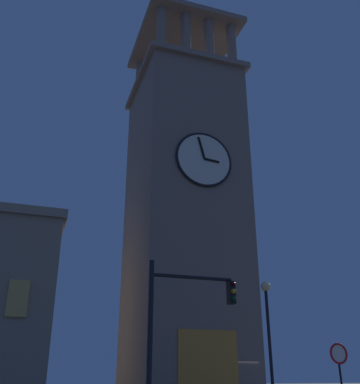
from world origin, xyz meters
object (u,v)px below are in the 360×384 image
Objects in this scene: no_horn_sign at (339,361)px; traffic_signal_near at (180,319)px; clocktower at (184,217)px; street_lamp at (268,323)px.

traffic_signal_near is at bearing 11.59° from no_horn_sign.
no_horn_sign is (-6.84, -1.40, -1.11)m from traffic_signal_near.
clocktower is 4.74× the size of street_lamp.
clocktower is at bearing -109.79° from traffic_signal_near.
street_lamp reaches higher than traffic_signal_near.
no_horn_sign is at bearing 103.66° from clocktower.
clocktower is at bearing -76.34° from no_horn_sign.
street_lamp reaches higher than no_horn_sign.
traffic_signal_near reaches higher than no_horn_sign.
no_horn_sign is (-2.55, 10.51, -8.93)m from clocktower.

